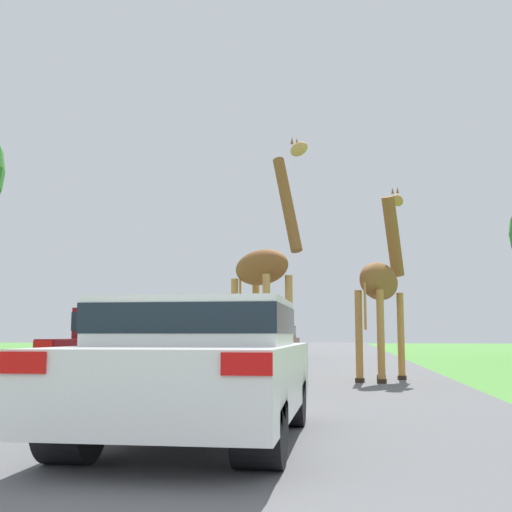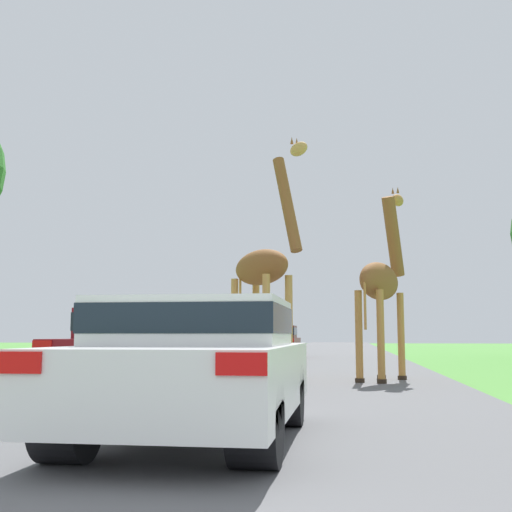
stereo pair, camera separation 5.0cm
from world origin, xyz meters
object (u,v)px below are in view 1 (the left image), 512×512
object	(u,v)px
car_lead_maroon	(198,364)
car_queue_left	(133,348)
car_far_ahead	(241,343)
giraffe_near_road	(264,271)
giraffe_companion	(382,281)
car_queue_right	(276,341)

from	to	relation	value
car_lead_maroon	car_queue_left	xyz separation A→B (m)	(-2.41, 5.08, 0.05)
car_lead_maroon	car_far_ahead	size ratio (longest dim) A/B	0.99
giraffe_near_road	car_far_ahead	size ratio (longest dim) A/B	1.31
car_queue_left	car_far_ahead	xyz separation A→B (m)	(-0.08, 12.66, -0.05)
giraffe_near_road	car_lead_maroon	world-z (taller)	giraffe_near_road
car_far_ahead	car_lead_maroon	bearing A→B (deg)	-82.01
giraffe_companion	car_lead_maroon	distance (m)	9.35
giraffe_near_road	car_queue_right	xyz separation A→B (m)	(-1.45, 15.71, -1.76)
giraffe_companion	car_lead_maroon	bearing A→B (deg)	-81.49
giraffe_companion	car_queue_right	size ratio (longest dim) A/B	1.20
car_queue_left	car_far_ahead	bearing A→B (deg)	90.38
car_queue_right	car_far_ahead	xyz separation A→B (m)	(-0.65, -6.30, -0.02)
giraffe_near_road	giraffe_companion	xyz separation A→B (m)	(2.73, 0.58, -0.23)
car_far_ahead	giraffe_near_road	bearing A→B (deg)	-77.44
car_lead_maroon	car_queue_left	world-z (taller)	car_queue_left
giraffe_near_road	car_far_ahead	distance (m)	9.80
giraffe_companion	car_lead_maroon	world-z (taller)	giraffe_companion
giraffe_near_road	giraffe_companion	distance (m)	2.80
giraffe_companion	car_far_ahead	world-z (taller)	giraffe_companion
giraffe_companion	car_queue_right	xyz separation A→B (m)	(-4.18, 15.12, -1.53)
giraffe_near_road	car_queue_right	bearing A→B (deg)	-123.86
giraffe_companion	giraffe_near_road	bearing A→B (deg)	-144.73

